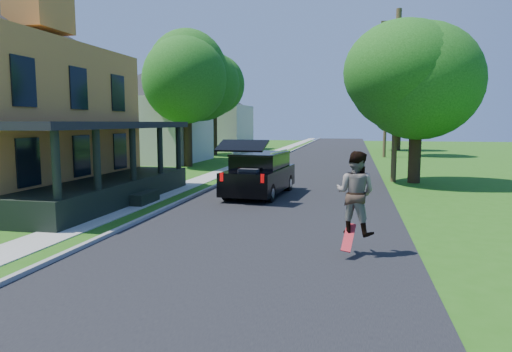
% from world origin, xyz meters
% --- Properties ---
extents(ground, '(140.00, 140.00, 0.00)m').
position_xyz_m(ground, '(0.00, 0.00, 0.00)').
color(ground, '#255B12').
rests_on(ground, ground).
extents(street, '(8.00, 120.00, 0.02)m').
position_xyz_m(street, '(0.00, 20.00, 0.00)').
color(street, black).
rests_on(street, ground).
extents(curb, '(0.15, 120.00, 0.12)m').
position_xyz_m(curb, '(-4.05, 20.00, 0.00)').
color(curb, gray).
rests_on(curb, ground).
extents(sidewalk, '(1.30, 120.00, 0.03)m').
position_xyz_m(sidewalk, '(-5.60, 20.00, 0.00)').
color(sidewalk, gray).
rests_on(sidewalk, ground).
extents(front_walk, '(6.50, 1.20, 0.03)m').
position_xyz_m(front_walk, '(-9.50, 6.00, 0.00)').
color(front_walk, gray).
rests_on(front_walk, ground).
extents(neighbor_house_mid, '(12.78, 12.78, 8.30)m').
position_xyz_m(neighbor_house_mid, '(-13.50, 24.00, 4.19)').
color(neighbor_house_mid, beige).
rests_on(neighbor_house_mid, ground).
extents(neighbor_house_far, '(12.78, 12.78, 8.30)m').
position_xyz_m(neighbor_house_far, '(-13.50, 40.00, 4.19)').
color(neighbor_house_far, beige).
rests_on(neighbor_house_far, ground).
extents(black_suv, '(2.40, 5.38, 2.44)m').
position_xyz_m(black_suv, '(-1.45, 8.87, 0.93)').
color(black_suv, black).
rests_on(black_suv, ground).
extents(skateboarder, '(1.15, 1.03, 1.96)m').
position_xyz_m(skateboarder, '(2.50, 0.79, 1.46)').
color(skateboarder, black).
rests_on(skateboarder, ground).
extents(skateboard, '(0.34, 0.68, 0.55)m').
position_xyz_m(skateboard, '(2.37, 0.52, 0.44)').
color(skateboard, '#AD0E17').
rests_on(skateboard, ground).
extents(tree_left_mid, '(7.33, 7.06, 9.76)m').
position_xyz_m(tree_left_mid, '(-9.11, 20.58, 6.43)').
color(tree_left_mid, black).
rests_on(tree_left_mid, ground).
extents(tree_left_far, '(6.56, 6.62, 9.63)m').
position_xyz_m(tree_left_far, '(-10.67, 31.79, 6.48)').
color(tree_left_far, black).
rests_on(tree_left_far, ground).
extents(tree_right_near, '(6.56, 6.62, 8.48)m').
position_xyz_m(tree_right_near, '(5.46, 14.65, 5.34)').
color(tree_right_near, black).
rests_on(tree_right_near, ground).
extents(tree_right_mid, '(5.55, 5.64, 8.02)m').
position_xyz_m(tree_right_mid, '(8.11, 34.89, 5.42)').
color(tree_right_mid, black).
rests_on(tree_right_mid, ground).
extents(tree_right_far, '(6.51, 6.29, 7.56)m').
position_xyz_m(tree_right_far, '(7.24, 43.58, 4.79)').
color(tree_right_far, black).
rests_on(tree_right_far, ground).
extents(utility_pole_near, '(1.72, 0.29, 8.82)m').
position_xyz_m(utility_pole_near, '(4.50, 14.84, 4.56)').
color(utility_pole_near, '#473321').
rests_on(utility_pole_near, ground).
extents(utility_pole_far, '(1.71, 0.52, 10.53)m').
position_xyz_m(utility_pole_far, '(5.10, 32.37, 5.42)').
color(utility_pole_far, '#473321').
rests_on(utility_pole_far, ground).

